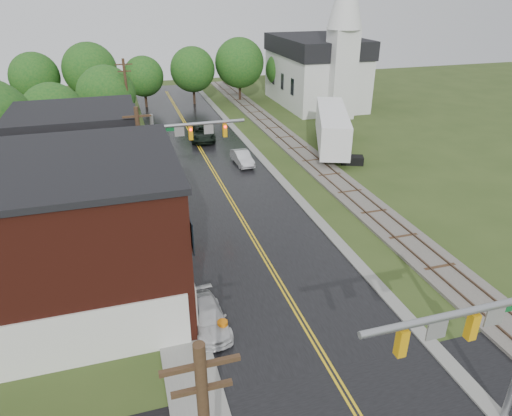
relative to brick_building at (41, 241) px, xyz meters
name	(u,v)px	position (x,y,z in m)	size (l,w,h in m)	color
main_road	(219,180)	(12.48, 15.00, -4.15)	(10.00, 90.00, 0.02)	black
curb_right	(260,157)	(17.88, 20.00, -4.15)	(0.80, 70.00, 0.12)	gray
sidewalk_left	(155,213)	(6.28, 10.00, -4.15)	(2.40, 50.00, 0.12)	gray
brick_building	(41,241)	(0.00, 0.00, 0.00)	(14.30, 10.30, 8.30)	#4D1A10
yellow_house	(83,177)	(1.48, 11.00, -0.95)	(8.00, 7.00, 6.40)	tan
darkred_building	(100,150)	(2.48, 20.00, -1.95)	(7.00, 6.00, 4.40)	#3F0F0C
church	(319,64)	(32.48, 38.74, 1.68)	(10.40, 18.40, 20.00)	silver
railroad	(301,151)	(22.48, 20.00, -4.05)	(3.20, 80.00, 0.30)	#59544C
traffic_signal_near	(487,334)	(15.96, -13.00, 0.82)	(7.34, 0.30, 7.20)	gray
traffic_signal_far	(182,141)	(9.01, 12.00, 0.82)	(7.34, 0.43, 7.20)	gray
utility_pole_b	(143,170)	(5.68, 7.00, 0.57)	(1.80, 0.28, 9.00)	#382616
utility_pole_c	(128,100)	(5.68, 29.00, 0.57)	(1.80, 0.28, 9.00)	#382616
tree_left_c	(55,116)	(-1.36, 24.90, 0.36)	(6.00, 6.00, 7.65)	black
tree_left_e	(108,96)	(3.64, 30.90, 0.66)	(6.40, 6.40, 8.16)	black
suv_dark	(202,133)	(13.28, 27.32, -3.37)	(2.60, 5.64, 1.57)	black
sedan_silver	(242,158)	(15.59, 18.36, -3.49)	(1.39, 3.99, 1.31)	silver
pickup_white	(208,317)	(7.70, -4.08, -3.55)	(1.68, 4.12, 1.20)	silver
semi_trailer	(332,127)	(25.98, 20.23, -1.74)	(7.53, 13.30, 4.09)	black
construction_barrel	(223,329)	(8.23, -5.00, -3.68)	(0.52, 0.52, 0.94)	#D66A09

